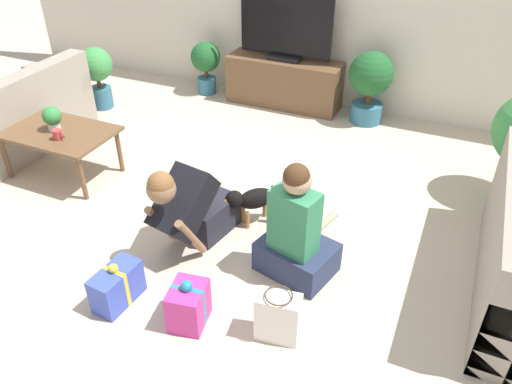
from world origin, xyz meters
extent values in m
plane|color=beige|center=(0.00, 0.00, 0.00)|extent=(16.00, 16.00, 0.00)
cube|color=gray|center=(-2.49, 0.17, 0.20)|extent=(0.83, 1.75, 0.41)
cube|color=gray|center=(-2.17, 0.17, 0.62)|extent=(0.20, 1.75, 0.42)
cube|color=gray|center=(-2.49, 0.96, 0.29)|extent=(0.83, 0.16, 0.59)
cube|color=#288E6B|center=(-2.37, 0.17, 0.56)|extent=(0.18, 0.34, 0.32)
cube|color=brown|center=(-1.61, 0.01, 0.45)|extent=(1.02, 0.64, 0.03)
cylinder|color=brown|center=(-2.06, -0.25, 0.22)|extent=(0.04, 0.04, 0.43)
cylinder|color=brown|center=(-1.16, -0.25, 0.22)|extent=(0.04, 0.04, 0.43)
cylinder|color=brown|center=(-2.06, 0.27, 0.22)|extent=(0.04, 0.04, 0.43)
cylinder|color=brown|center=(-1.16, 0.27, 0.22)|extent=(0.04, 0.04, 0.43)
cube|color=brown|center=(-0.31, 2.36, 0.28)|extent=(1.36, 0.41, 0.56)
cube|color=black|center=(-0.31, 2.36, 0.59)|extent=(0.38, 0.20, 0.05)
cube|color=black|center=(-0.31, 2.36, 0.97)|extent=(1.09, 0.03, 0.72)
cylinder|color=#336B84|center=(-1.34, 2.31, 0.10)|extent=(0.23, 0.23, 0.20)
cylinder|color=brown|center=(-1.34, 2.31, 0.26)|extent=(0.04, 0.04, 0.11)
sphere|color=#1E5628|center=(-1.34, 2.31, 0.47)|extent=(0.37, 0.37, 0.37)
cylinder|color=#336B84|center=(0.72, 2.31, 0.11)|extent=(0.35, 0.35, 0.22)
cylinder|color=brown|center=(0.72, 2.31, 0.29)|extent=(0.06, 0.06, 0.15)
sphere|color=#1E5628|center=(0.72, 2.31, 0.57)|extent=(0.48, 0.48, 0.48)
cylinder|color=#336B84|center=(-2.29, 1.39, 0.13)|extent=(0.26, 0.26, 0.25)
cylinder|color=brown|center=(-2.29, 1.39, 0.31)|extent=(0.05, 0.05, 0.12)
sphere|color=#3D8E47|center=(-2.29, 1.39, 0.53)|extent=(0.39, 0.39, 0.39)
cube|color=#23232D|center=(0.06, -0.19, 0.14)|extent=(0.36, 0.48, 0.28)
cube|color=black|center=(0.01, -0.48, 0.44)|extent=(0.41, 0.57, 0.48)
sphere|color=#8E6647|center=(-0.02, -0.67, 0.67)|extent=(0.20, 0.20, 0.20)
sphere|color=brown|center=(-0.02, -0.67, 0.70)|extent=(0.19, 0.19, 0.19)
cylinder|color=#8E6647|center=(-0.15, -0.56, 0.25)|extent=(0.11, 0.29, 0.43)
cylinder|color=#8E6647|center=(0.13, -0.61, 0.25)|extent=(0.11, 0.29, 0.43)
cube|color=#283351|center=(0.86, -0.35, 0.12)|extent=(0.60, 0.51, 0.24)
cube|color=#338456|center=(0.84, -0.41, 0.48)|extent=(0.36, 0.27, 0.48)
sphere|color=tan|center=(0.85, -0.40, 0.80)|extent=(0.19, 0.19, 0.19)
sphere|color=#472D19|center=(0.84, -0.41, 0.84)|extent=(0.18, 0.18, 0.18)
cylinder|color=tan|center=(1.02, -0.24, 0.41)|extent=(0.12, 0.27, 0.06)
cylinder|color=tan|center=(0.77, -0.18, 0.41)|extent=(0.12, 0.27, 0.06)
ellipsoid|color=black|center=(0.35, 0.06, 0.23)|extent=(0.32, 0.33, 0.17)
sphere|color=black|center=(0.22, -0.08, 0.28)|extent=(0.14, 0.14, 0.14)
sphere|color=olive|center=(0.18, -0.12, 0.26)|extent=(0.06, 0.06, 0.06)
cylinder|color=black|center=(0.47, 0.19, 0.27)|extent=(0.08, 0.09, 0.11)
cylinder|color=olive|center=(0.25, 0.02, 0.08)|extent=(0.04, 0.04, 0.15)
cylinder|color=olive|center=(0.32, -0.04, 0.08)|extent=(0.04, 0.04, 0.15)
cylinder|color=olive|center=(0.39, 0.16, 0.08)|extent=(0.04, 0.04, 0.15)
cylinder|color=olive|center=(0.45, 0.10, 0.08)|extent=(0.04, 0.04, 0.15)
cube|color=#3D51BC|center=(-0.14, -1.14, 0.14)|extent=(0.21, 0.37, 0.27)
cube|color=yellow|center=(-0.14, -1.14, 0.14)|extent=(0.19, 0.04, 0.27)
sphere|color=yellow|center=(-0.14, -1.14, 0.30)|extent=(0.06, 0.06, 0.06)
cube|color=#CC3389|center=(0.40, -1.10, 0.15)|extent=(0.26, 0.30, 0.29)
cube|color=teal|center=(0.40, -1.10, 0.15)|extent=(0.22, 0.07, 0.29)
sphere|color=teal|center=(0.40, -1.10, 0.32)|extent=(0.08, 0.08, 0.08)
cube|color=white|center=(0.96, -0.98, 0.17)|extent=(0.29, 0.19, 0.34)
torus|color=#4C3823|center=(0.96, -0.98, 0.36)|extent=(0.20, 0.20, 0.01)
cylinder|color=#B23D38|center=(-1.48, -0.11, 0.51)|extent=(0.08, 0.08, 0.09)
torus|color=#B23D38|center=(-1.43, -0.11, 0.51)|extent=(0.06, 0.01, 0.06)
cylinder|color=beige|center=(-1.64, 0.02, 0.50)|extent=(0.11, 0.11, 0.07)
sphere|color=#337F3D|center=(-1.64, 0.02, 0.60)|extent=(0.17, 0.17, 0.17)
camera|label=1|loc=(1.70, -2.97, 2.53)|focal=35.00mm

